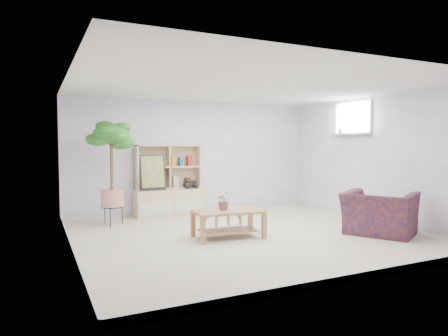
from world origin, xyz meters
name	(u,v)px	position (x,y,z in m)	size (l,w,h in m)	color
floor	(250,234)	(0.00, 0.00, 0.00)	(5.50, 5.00, 0.01)	#BAB19C
ceiling	(251,86)	(0.00, 0.00, 2.40)	(5.50, 5.00, 0.01)	white
walls	(251,161)	(0.00, 0.00, 1.20)	(5.51, 5.01, 2.40)	white
baseboard	(250,231)	(0.00, 0.00, 0.05)	(5.50, 5.00, 0.10)	silver
window	(353,118)	(2.73, 0.60, 2.00)	(0.10, 0.98, 0.68)	#CDDEFB
window_sill	(351,134)	(2.67, 0.60, 1.68)	(0.14, 1.00, 0.04)	silver
storage_unit	(170,180)	(-0.65, 2.24, 0.73)	(1.46, 0.49, 1.46)	beige
poster	(153,173)	(-1.03, 2.18, 0.90)	(0.52, 0.12, 0.71)	yellow
toy_truck	(191,184)	(-0.22, 2.17, 0.64)	(0.35, 0.24, 0.19)	black
coffee_table	(228,224)	(-0.44, -0.07, 0.22)	(1.07, 0.58, 0.44)	tan
table_plant	(224,201)	(-0.48, -0.01, 0.58)	(0.26, 0.22, 0.29)	#207028
floor_tree	(112,173)	(-1.91, 1.72, 0.95)	(0.70, 0.70, 1.91)	#296328
armchair	(380,210)	(1.88, -0.93, 0.40)	(1.07, 0.93, 0.80)	#100E42
sill_plant	(341,128)	(2.67, 0.89, 1.81)	(0.12, 0.10, 0.22)	#296328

